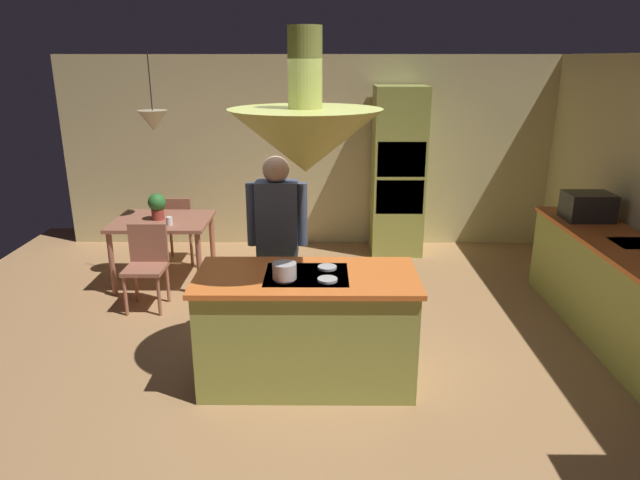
# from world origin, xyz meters

# --- Properties ---
(ground) EXTENTS (8.16, 8.16, 0.00)m
(ground) POSITION_xyz_m (0.00, 0.00, 0.00)
(ground) COLOR #AD7F51
(wall_back) EXTENTS (6.80, 0.10, 2.55)m
(wall_back) POSITION_xyz_m (0.00, 3.45, 1.27)
(wall_back) COLOR beige
(wall_back) RESTS_ON ground
(kitchen_island) EXTENTS (1.72, 0.82, 0.93)m
(kitchen_island) POSITION_xyz_m (0.00, -0.20, 0.46)
(kitchen_island) COLOR #A0A84C
(kitchen_island) RESTS_ON ground
(counter_run_right) EXTENTS (0.73, 2.63, 0.91)m
(counter_run_right) POSITION_xyz_m (2.84, 0.60, 0.46)
(counter_run_right) COLOR #A0A84C
(counter_run_right) RESTS_ON ground
(oven_tower) EXTENTS (0.66, 0.62, 2.17)m
(oven_tower) POSITION_xyz_m (1.10, 3.04, 1.09)
(oven_tower) COLOR #A0A84C
(oven_tower) RESTS_ON ground
(dining_table) EXTENTS (1.07, 0.88, 0.76)m
(dining_table) POSITION_xyz_m (-1.70, 1.90, 0.66)
(dining_table) COLOR #A0604A
(dining_table) RESTS_ON ground
(person_at_island) EXTENTS (0.53, 0.23, 1.72)m
(person_at_island) POSITION_xyz_m (-0.27, 0.48, 0.99)
(person_at_island) COLOR tan
(person_at_island) RESTS_ON ground
(range_hood) EXTENTS (1.10, 1.10, 1.00)m
(range_hood) POSITION_xyz_m (0.00, -0.20, 1.97)
(range_hood) COLOR #A0A84C
(pendant_light_over_table) EXTENTS (0.32, 0.32, 0.82)m
(pendant_light_over_table) POSITION_xyz_m (-1.70, 1.90, 1.86)
(pendant_light_over_table) COLOR beige
(chair_facing_island) EXTENTS (0.40, 0.40, 0.87)m
(chair_facing_island) POSITION_xyz_m (-1.70, 1.24, 0.50)
(chair_facing_island) COLOR #A0604A
(chair_facing_island) RESTS_ON ground
(chair_by_back_wall) EXTENTS (0.40, 0.40, 0.87)m
(chair_by_back_wall) POSITION_xyz_m (-1.70, 2.56, 0.50)
(chair_by_back_wall) COLOR #A0604A
(chair_by_back_wall) RESTS_ON ground
(potted_plant_on_table) EXTENTS (0.20, 0.20, 0.30)m
(potted_plant_on_table) POSITION_xyz_m (-1.74, 1.90, 0.93)
(potted_plant_on_table) COLOR #99382D
(potted_plant_on_table) RESTS_ON dining_table
(cup_on_table) EXTENTS (0.07, 0.07, 0.09)m
(cup_on_table) POSITION_xyz_m (-1.56, 1.68, 0.81)
(cup_on_table) COLOR white
(cup_on_table) RESTS_ON dining_table
(microwave_on_counter) EXTENTS (0.46, 0.36, 0.28)m
(microwave_on_counter) POSITION_xyz_m (2.84, 1.38, 1.05)
(microwave_on_counter) COLOR #232326
(microwave_on_counter) RESTS_ON counter_run_right
(cooking_pot_on_cooktop) EXTENTS (0.18, 0.18, 0.12)m
(cooking_pot_on_cooktop) POSITION_xyz_m (-0.16, -0.33, 0.99)
(cooking_pot_on_cooktop) COLOR #B2B2B7
(cooking_pot_on_cooktop) RESTS_ON kitchen_island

